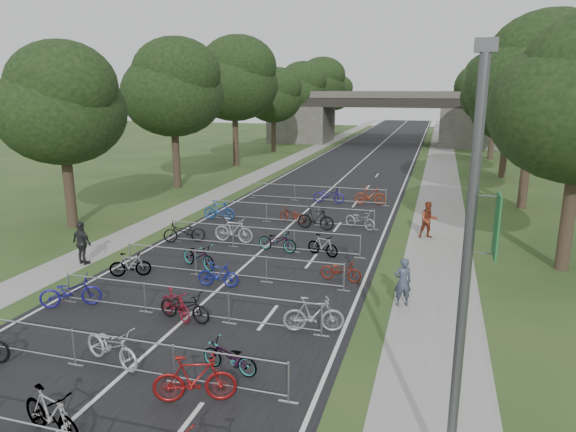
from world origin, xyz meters
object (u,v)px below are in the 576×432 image
lamppost (468,275)px  overpass_bridge (383,118)px  bike_1 (51,414)px  pedestrian_c (82,243)px  pedestrian_a (403,282)px  pedestrian_b (428,220)px

lamppost → overpass_bridge: bearing=97.5°
bike_1 → pedestrian_c: (-6.82, 9.89, 0.37)m
pedestrian_c → pedestrian_a: bearing=-166.3°
lamppost → pedestrian_a: 9.08m
overpass_bridge → lamppost: lamppost is taller
pedestrian_c → pedestrian_b: bearing=-133.4°
lamppost → bike_1: size_ratio=4.24×
pedestrian_a → bike_1: bearing=30.3°
lamppost → pedestrian_b: (-0.91, 17.21, -3.34)m
lamppost → pedestrian_a: bearing=100.5°
overpass_bridge → pedestrian_b: overpass_bridge is taller
pedestrian_c → lamppost: bearing=165.8°
bike_1 → pedestrian_a: (6.78, 9.35, 0.29)m
bike_1 → pedestrian_a: pedestrian_a is taller
lamppost → pedestrian_a: lamppost is taller
bike_1 → pedestrian_c: pedestrian_c is taller
bike_1 → pedestrian_c: size_ratio=1.02×
pedestrian_a → pedestrian_c: bearing=-26.0°
lamppost → pedestrian_c: bearing=149.8°
pedestrian_a → pedestrian_c: 13.61m
pedestrian_b → pedestrian_c: size_ratio=0.99×
overpass_bridge → pedestrian_a: (6.80, -54.73, -2.66)m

